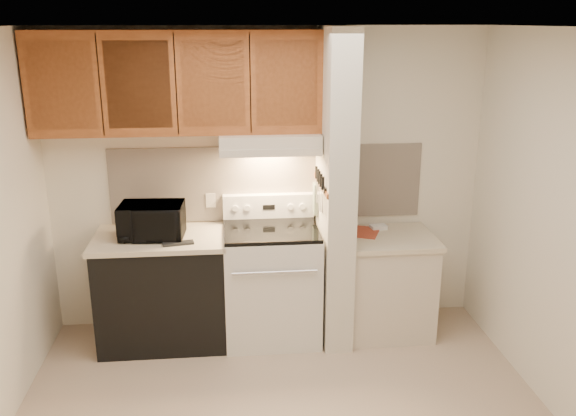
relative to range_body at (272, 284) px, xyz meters
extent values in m
plane|color=white|center=(0.00, -1.16, 2.04)|extent=(3.60, 3.60, 0.00)
cube|color=white|center=(0.00, 0.34, 0.79)|extent=(3.60, 2.50, 0.02)
cube|color=white|center=(1.80, -1.16, 0.79)|extent=(0.02, 3.00, 2.50)
cube|color=#FBE1CA|center=(0.00, 0.33, 0.78)|extent=(2.60, 0.02, 0.63)
cube|color=silver|center=(0.00, 0.00, 0.00)|extent=(0.76, 0.65, 0.92)
cube|color=black|center=(0.00, -0.32, 0.04)|extent=(0.50, 0.01, 0.30)
cylinder|color=silver|center=(0.00, -0.35, 0.26)|extent=(0.65, 0.02, 0.02)
cube|color=black|center=(0.00, 0.00, 0.48)|extent=(0.74, 0.64, 0.03)
cube|color=silver|center=(0.00, 0.28, 0.59)|extent=(0.76, 0.08, 0.20)
cube|color=black|center=(0.00, 0.24, 0.59)|extent=(0.10, 0.01, 0.04)
cylinder|color=silver|center=(-0.28, 0.24, 0.59)|extent=(0.05, 0.02, 0.05)
cylinder|color=silver|center=(-0.18, 0.24, 0.59)|extent=(0.05, 0.02, 0.05)
cylinder|color=silver|center=(0.18, 0.24, 0.59)|extent=(0.05, 0.02, 0.05)
cylinder|color=silver|center=(0.28, 0.24, 0.59)|extent=(0.05, 0.02, 0.05)
cube|color=black|center=(-0.88, 0.01, -0.03)|extent=(1.00, 0.63, 0.87)
cube|color=beige|center=(-0.88, 0.01, 0.43)|extent=(1.04, 0.67, 0.04)
cube|color=black|center=(-0.72, -0.19, 0.46)|extent=(0.24, 0.12, 0.02)
cylinder|color=#346D71|center=(-0.83, 0.23, 0.50)|extent=(0.11, 0.11, 0.11)
cube|color=beige|center=(-0.48, 0.32, 0.64)|extent=(0.08, 0.01, 0.12)
imported|color=black|center=(-0.93, -0.01, 0.59)|extent=(0.51, 0.36, 0.27)
cube|color=beige|center=(0.51, -0.01, 0.79)|extent=(0.22, 0.70, 2.50)
cube|color=#9C5126|center=(0.39, -0.01, 0.84)|extent=(0.01, 0.70, 0.04)
cube|color=black|center=(0.39, -0.06, 0.86)|extent=(0.02, 0.42, 0.04)
cube|color=silver|center=(0.38, -0.22, 0.76)|extent=(0.01, 0.03, 0.16)
cylinder|color=black|center=(0.38, -0.22, 0.91)|extent=(0.02, 0.02, 0.10)
cube|color=silver|center=(0.38, -0.13, 0.75)|extent=(0.01, 0.04, 0.18)
cylinder|color=black|center=(0.38, -0.14, 0.91)|extent=(0.02, 0.02, 0.10)
cube|color=silver|center=(0.38, -0.05, 0.74)|extent=(0.01, 0.04, 0.20)
cylinder|color=black|center=(0.38, -0.04, 0.91)|extent=(0.02, 0.02, 0.10)
cube|color=silver|center=(0.38, 0.01, 0.76)|extent=(0.01, 0.04, 0.16)
cylinder|color=black|center=(0.38, 0.02, 0.91)|extent=(0.02, 0.02, 0.10)
cube|color=silver|center=(0.38, 0.11, 0.75)|extent=(0.01, 0.04, 0.18)
cylinder|color=black|center=(0.38, 0.12, 0.91)|extent=(0.02, 0.02, 0.10)
cube|color=gray|center=(0.38, 0.17, 0.68)|extent=(0.03, 0.11, 0.26)
cube|color=beige|center=(0.97, -0.01, -0.06)|extent=(0.70, 0.60, 0.81)
cube|color=beige|center=(0.97, -0.01, 0.37)|extent=(0.74, 0.64, 0.04)
cube|color=#A33B26|center=(0.79, 0.09, 0.39)|extent=(0.30, 0.34, 0.01)
cube|color=white|center=(0.92, 0.17, 0.41)|extent=(0.15, 0.11, 0.04)
cube|color=beige|center=(0.00, 0.12, 1.17)|extent=(0.78, 0.44, 0.15)
cube|color=beige|center=(0.00, -0.08, 1.12)|extent=(0.78, 0.04, 0.06)
cube|color=#9C5126|center=(-0.69, 0.17, 1.62)|extent=(2.18, 0.33, 0.77)
cube|color=#9C5126|center=(-1.51, 0.01, 1.62)|extent=(0.46, 0.01, 0.63)
cube|color=black|center=(-1.23, 0.01, 1.62)|extent=(0.01, 0.01, 0.73)
cube|color=#9C5126|center=(-0.96, 0.01, 1.62)|extent=(0.46, 0.01, 0.63)
cube|color=black|center=(-0.69, 0.01, 1.62)|extent=(0.01, 0.01, 0.73)
cube|color=#9C5126|center=(-0.42, 0.01, 1.62)|extent=(0.46, 0.01, 0.63)
cube|color=black|center=(-0.14, 0.01, 1.62)|extent=(0.01, 0.01, 0.73)
cube|color=#9C5126|center=(0.13, 0.01, 1.62)|extent=(0.46, 0.01, 0.63)
camera|label=1|loc=(-0.32, -4.58, 2.08)|focal=38.00mm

